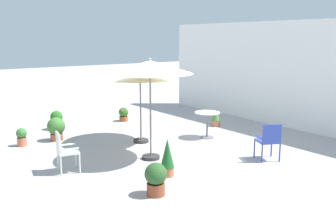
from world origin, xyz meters
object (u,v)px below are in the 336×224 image
(patio_umbrella_1, at_px, (140,74))
(potted_plant_4, at_px, (22,137))
(patio_umbrella_0, at_px, (150,68))
(potted_plant_2, at_px, (156,178))
(potted_plant_0, at_px, (124,114))
(potted_plant_3, at_px, (216,118))
(potted_plant_1, at_px, (56,128))
(cafe_table_0, at_px, (207,120))
(patio_chair_1, at_px, (64,149))
(potted_plant_5, at_px, (167,157))
(patio_chair_0, at_px, (269,139))
(potted_plant_6, at_px, (57,120))

(patio_umbrella_1, xyz_separation_m, potted_plant_4, (-1.64, -2.87, -1.71))
(patio_umbrella_0, xyz_separation_m, potted_plant_2, (1.90, -1.18, -1.90))
(potted_plant_0, bearing_deg, potted_plant_3, 39.07)
(patio_umbrella_0, xyz_separation_m, potted_plant_1, (-3.05, -1.25, -1.87))
(potted_plant_4, bearing_deg, potted_plant_3, 76.10)
(cafe_table_0, distance_m, patio_chair_1, 4.58)
(cafe_table_0, bearing_deg, potted_plant_5, -57.04)
(patio_umbrella_1, xyz_separation_m, potted_plant_1, (-1.61, -1.88, -1.59))
(patio_umbrella_1, height_order, potted_plant_3, patio_umbrella_1)
(potted_plant_0, bearing_deg, potted_plant_1, -68.73)
(patio_umbrella_1, height_order, patio_chair_1, patio_umbrella_1)
(patio_umbrella_1, relative_size, potted_plant_5, 2.63)
(patio_umbrella_1, relative_size, potted_plant_4, 4.36)
(cafe_table_0, distance_m, potted_plant_0, 3.63)
(patio_chair_0, distance_m, potted_plant_6, 6.89)
(potted_plant_4, bearing_deg, patio_chair_1, 3.13)
(patio_umbrella_1, relative_size, cafe_table_0, 2.82)
(potted_plant_3, bearing_deg, potted_plant_4, -103.90)
(cafe_table_0, height_order, potted_plant_1, cafe_table_0)
(cafe_table_0, height_order, potted_plant_4, cafe_table_0)
(patio_chair_1, relative_size, potted_plant_4, 1.82)
(patio_chair_1, xyz_separation_m, potted_plant_1, (-2.71, 0.83, -0.16))
(patio_umbrella_0, height_order, potted_plant_3, patio_umbrella_0)
(potted_plant_5, bearing_deg, patio_umbrella_1, 158.79)
(potted_plant_4, relative_size, potted_plant_6, 0.82)
(cafe_table_0, xyz_separation_m, potted_plant_6, (-3.72, -3.23, -0.22))
(patio_umbrella_1, xyz_separation_m, patio_chair_1, (1.10, -2.72, -1.44))
(patio_chair_1, bearing_deg, potted_plant_6, 161.60)
(patio_umbrella_0, height_order, potted_plant_4, patio_umbrella_0)
(patio_chair_1, height_order, potted_plant_1, patio_chair_1)
(patio_chair_0, bearing_deg, potted_plant_6, -154.65)
(cafe_table_0, distance_m, potted_plant_2, 4.48)
(patio_chair_0, xyz_separation_m, potted_plant_4, (-4.93, -4.44, -0.28))
(patio_umbrella_1, bearing_deg, potted_plant_3, 92.97)
(potted_plant_1, height_order, potted_plant_6, potted_plant_1)
(cafe_table_0, bearing_deg, patio_chair_0, -6.35)
(patio_chair_0, bearing_deg, potted_plant_3, 155.83)
(potted_plant_3, xyz_separation_m, potted_plant_4, (-1.48, -5.99, -0.03))
(patio_chair_1, height_order, potted_plant_0, patio_chair_1)
(potted_plant_1, xyz_separation_m, potted_plant_2, (4.95, 0.07, -0.04))
(patio_umbrella_0, xyz_separation_m, cafe_table_0, (-0.66, 2.49, -1.70))
(potted_plant_1, bearing_deg, potted_plant_4, -91.81)
(patio_umbrella_0, bearing_deg, patio_umbrella_1, 156.10)
(patio_chair_1, bearing_deg, patio_umbrella_1, 111.98)
(potted_plant_2, xyz_separation_m, potted_plant_3, (-3.50, 4.94, -0.04))
(potted_plant_3, height_order, potted_plant_5, potted_plant_5)
(potted_plant_2, bearing_deg, potted_plant_0, 154.96)
(patio_chair_0, bearing_deg, patio_umbrella_0, -129.83)
(cafe_table_0, bearing_deg, potted_plant_3, 126.56)
(patio_chair_1, bearing_deg, potted_plant_3, 102.16)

